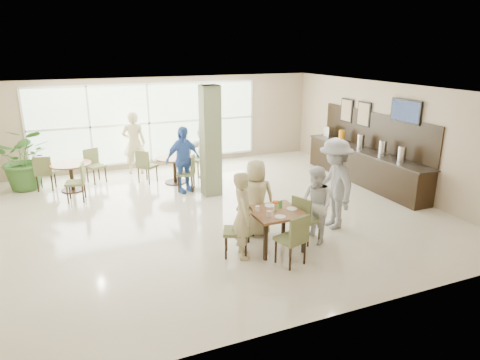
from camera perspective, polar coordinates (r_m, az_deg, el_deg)
name	(u,v)px	position (r m, az deg, el deg)	size (l,w,h in m)	color
ground	(212,212)	(10.04, -3.72, -4.23)	(10.00, 10.00, 0.00)	beige
room_shell	(211,140)	(9.54, -3.92, 5.31)	(10.00, 10.00, 10.00)	white
window_bank	(149,123)	(13.72, -12.03, 7.41)	(7.00, 0.04, 7.00)	silver
column	(211,141)	(10.84, -3.95, 5.15)	(0.45, 0.45, 2.80)	#677450
main_table	(276,215)	(8.09, 4.76, -4.74)	(0.94, 0.94, 0.75)	brown
round_table_left	(71,170)	(12.16, -21.62, 1.25)	(1.06, 1.06, 0.75)	brown
round_table_right	(175,163)	(12.11, -8.71, 2.21)	(1.04, 1.04, 0.75)	brown
chairs_main_table	(272,224)	(8.17, 4.29, -5.86)	(2.10, 2.05, 0.95)	olive
chairs_table_left	(72,173)	(12.17, -21.44, 0.83)	(1.87, 1.97, 0.95)	olive
chairs_table_right	(176,166)	(12.16, -8.54, 1.86)	(2.06, 1.92, 0.95)	olive
tabletop_clutter	(275,208)	(8.04, 4.73, -3.68)	(0.78, 0.77, 0.21)	white
buffet_counter	(364,163)	(12.51, 16.20, 2.16)	(0.64, 4.70, 1.95)	black
wall_tv	(406,111)	(11.54, 21.24, 8.55)	(0.06, 1.00, 0.58)	black
framed_art_a	(364,114)	(12.78, 16.19, 8.43)	(0.05, 0.55, 0.70)	black
framed_art_b	(347,110)	(13.41, 14.05, 8.99)	(0.05, 0.55, 0.70)	black
potted_plant	(25,159)	(12.74, -26.73, 2.56)	(1.51, 1.51, 1.67)	#38692A
teen_left	(243,215)	(7.67, 0.40, -4.72)	(0.59, 0.39, 1.61)	tan
teen_far	(256,198)	(8.58, 2.13, -2.40)	(0.77, 0.42, 1.58)	tan
teen_right	(316,205)	(8.39, 10.06, -3.33)	(0.74, 0.58, 1.53)	white
teen_standing	(335,184)	(9.10, 12.49, -0.50)	(1.24, 0.71, 1.92)	gray
adult_a	(183,160)	(11.23, -7.61, 2.71)	(1.03, 0.58, 1.75)	#406CC0
adult_b	(205,151)	(12.24, -4.64, 3.91)	(1.57, 0.68, 1.70)	white
adult_standing	(134,143)	(13.16, -13.96, 4.82)	(0.69, 0.45, 1.88)	tan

